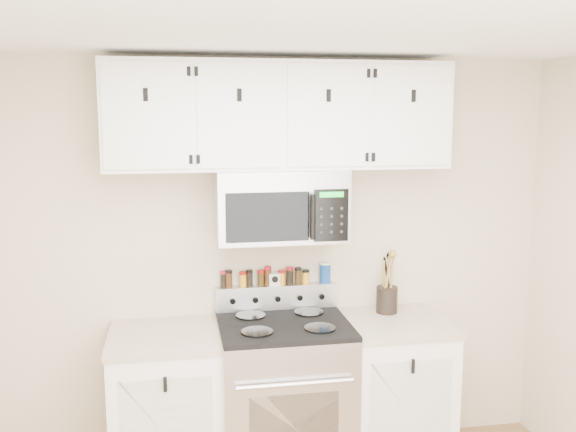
{
  "coord_description": "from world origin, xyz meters",
  "views": [
    {
      "loc": [
        -0.62,
        -2.13,
        2.17
      ],
      "look_at": [
        0.03,
        1.45,
        1.58
      ],
      "focal_mm": 40.0,
      "sensor_mm": 36.0,
      "label": 1
    }
  ],
  "objects_px": {
    "range": "(284,397)",
    "microwave": "(280,205)",
    "salt_canister": "(325,273)",
    "utensil_crock": "(387,297)"
  },
  "relations": [
    {
      "from": "range",
      "to": "microwave",
      "type": "xyz_separation_m",
      "value": [
        0.0,
        0.13,
        1.14
      ]
    },
    {
      "from": "microwave",
      "to": "utensil_crock",
      "type": "distance_m",
      "value": 0.92
    },
    {
      "from": "range",
      "to": "salt_canister",
      "type": "xyz_separation_m",
      "value": [
        0.31,
        0.28,
        0.68
      ]
    },
    {
      "from": "range",
      "to": "microwave",
      "type": "height_order",
      "value": "microwave"
    },
    {
      "from": "microwave",
      "to": "salt_canister",
      "type": "height_order",
      "value": "microwave"
    },
    {
      "from": "range",
      "to": "salt_canister",
      "type": "height_order",
      "value": "salt_canister"
    },
    {
      "from": "microwave",
      "to": "utensil_crock",
      "type": "height_order",
      "value": "microwave"
    },
    {
      "from": "range",
      "to": "microwave",
      "type": "distance_m",
      "value": 1.15
    },
    {
      "from": "range",
      "to": "salt_canister",
      "type": "bearing_deg",
      "value": 42.03
    },
    {
      "from": "utensil_crock",
      "to": "salt_canister",
      "type": "relative_size",
      "value": 3.0
    }
  ]
}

